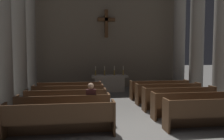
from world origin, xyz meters
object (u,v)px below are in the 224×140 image
(pew_right_row_5, at_px, (159,90))
(candlestick_inner_left, at_px, (105,72))
(pew_left_row_3, at_px, (66,102))
(pew_right_row_1, at_px, (213,113))
(pew_left_row_1, at_px, (60,120))
(candlestick_outer_right, at_px, (123,72))
(candlestick_outer_left, at_px, (96,72))
(candlestick_inner_right, at_px, (114,72))
(altar, at_px, (109,83))
(column_right_third, at_px, (197,34))
(column_left_fourth, at_px, (29,35))
(pew_left_row_2, at_px, (64,109))
(pew_right_row_2, at_px, (193,105))
(pew_right_row_3, at_px, (179,98))
(pew_left_row_4, at_px, (68,96))
(pew_right_row_4, at_px, (168,93))
(column_left_second, at_px, (1,25))
(pew_left_row_5, at_px, (70,92))
(lone_worshipper, at_px, (91,102))
(column_right_fourth, at_px, (179,37))
(column_left_third, at_px, (18,31))
(column_right_second, at_px, (223,29))

(pew_right_row_5, bearing_deg, candlestick_inner_left, 134.84)
(pew_left_row_3, height_order, pew_right_row_1, same)
(pew_left_row_1, bearing_deg, pew_right_row_1, 0.00)
(candlestick_outer_right, bearing_deg, pew_left_row_1, -113.68)
(candlestick_outer_left, xyz_separation_m, candlestick_inner_right, (1.15, 0.00, 0.00))
(altar, relative_size, candlestick_outer_right, 3.91)
(column_right_third, xyz_separation_m, column_left_fourth, (-9.69, 2.23, 0.00))
(pew_left_row_2, bearing_deg, pew_right_row_2, 0.00)
(pew_right_row_3, xyz_separation_m, candlestick_outer_left, (-3.08, 4.78, 0.71))
(pew_left_row_3, bearing_deg, pew_left_row_4, 90.00)
(pew_right_row_1, relative_size, altar, 1.35)
(pew_right_row_5, bearing_deg, pew_right_row_4, -90.00)
(column_left_second, relative_size, candlestick_inner_left, 12.54)
(candlestick_outer_left, distance_m, candlestick_outer_right, 1.70)
(pew_left_row_5, xyz_separation_m, pew_right_row_2, (4.46, -3.36, 0.00))
(pew_right_row_3, distance_m, lone_worshipper, 3.75)
(column_right_fourth, bearing_deg, lone_worshipper, -132.87)
(column_right_fourth, height_order, candlestick_inner_right, column_right_fourth)
(column_left_second, distance_m, lone_worshipper, 4.97)
(pew_left_row_2, distance_m, column_left_third, 5.99)
(pew_left_row_3, bearing_deg, pew_left_row_5, 90.00)
(pew_left_row_1, xyz_separation_m, pew_left_row_3, (0.00, 2.24, 0.00))
(pew_right_row_5, relative_size, column_left_second, 0.42)
(pew_right_row_4, relative_size, candlestick_outer_right, 5.27)
(pew_right_row_2, height_order, lone_worshipper, lone_worshipper)
(column_right_third, height_order, candlestick_inner_left, column_right_third)
(pew_right_row_4, xyz_separation_m, column_left_third, (-7.08, 2.26, 2.97))
(pew_left_row_4, xyz_separation_m, column_left_third, (-2.62, 2.26, 2.97))
(pew_right_row_1, distance_m, pew_right_row_3, 2.24)
(column_left_fourth, bearing_deg, pew_right_row_4, -32.37)
(pew_left_row_3, xyz_separation_m, candlestick_outer_right, (3.08, 4.78, 0.71))
(pew_right_row_4, bearing_deg, pew_left_row_2, -153.34)
(column_left_third, relative_size, candlestick_inner_right, 12.54)
(pew_left_row_4, xyz_separation_m, column_right_second, (7.08, 0.03, 2.97))
(pew_right_row_4, relative_size, column_right_fourth, 0.42)
(altar, bearing_deg, candlestick_outer_right, 0.00)
(pew_left_row_4, xyz_separation_m, lone_worshipper, (0.87, -2.20, 0.22))
(candlestick_outer_right, bearing_deg, pew_right_row_5, -61.54)
(pew_left_row_4, relative_size, pew_right_row_4, 1.00)
(pew_right_row_3, relative_size, column_right_third, 0.42)
(pew_left_row_4, bearing_deg, lone_worshipper, -68.44)
(pew_left_row_2, bearing_deg, pew_right_row_3, 14.09)
(lone_worshipper, bearing_deg, pew_left_row_1, -126.94)
(pew_left_row_5, relative_size, lone_worshipper, 2.25)
(pew_right_row_2, xyz_separation_m, candlestick_inner_left, (-2.53, 5.90, 0.71))
(column_left_second, bearing_deg, altar, 36.88)
(altar, bearing_deg, pew_left_row_4, -121.32)
(candlestick_outer_right, bearing_deg, altar, 180.00)
(pew_left_row_3, height_order, pew_left_row_5, same)
(pew_right_row_2, bearing_deg, column_left_second, 162.25)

